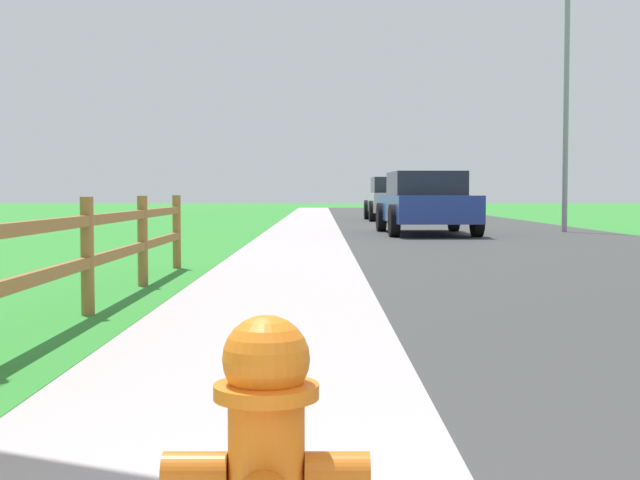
% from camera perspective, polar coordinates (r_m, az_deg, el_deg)
% --- Properties ---
extents(ground_plane, '(120.00, 120.00, 0.00)m').
position_cam_1_polar(ground_plane, '(25.47, 1.06, 0.74)').
color(ground_plane, '#2F822F').
extents(road_asphalt, '(7.00, 66.00, 0.01)m').
position_cam_1_polar(road_asphalt, '(27.76, 8.22, 0.91)').
color(road_asphalt, '#363636').
rests_on(road_asphalt, ground).
extents(curb_concrete, '(6.00, 66.00, 0.01)m').
position_cam_1_polar(curb_concrete, '(27.58, -5.27, 0.91)').
color(curb_concrete, '#ACA0A1').
rests_on(curb_concrete, ground).
extents(grass_verge, '(5.00, 66.00, 0.00)m').
position_cam_1_polar(grass_verge, '(27.75, -8.36, 0.91)').
color(grass_verge, '#2F822F').
rests_on(grass_verge, ground).
extents(fire_hydrant, '(0.50, 0.42, 0.73)m').
position_cam_1_polar(fire_hydrant, '(2.21, -3.64, -14.11)').
color(fire_hydrant, orange).
rests_on(fire_hydrant, ground).
extents(rail_fence, '(0.11, 11.61, 0.99)m').
position_cam_1_polar(rail_fence, '(6.51, -17.43, -1.03)').
color(rail_fence, olive).
rests_on(rail_fence, ground).
extents(parked_suv_blue, '(2.26, 4.88, 1.54)m').
position_cam_1_polar(parked_suv_blue, '(22.19, 6.64, 2.43)').
color(parked_suv_blue, navy).
rests_on(parked_suv_blue, ground).
extents(parked_car_silver, '(2.02, 4.34, 1.60)m').
position_cam_1_polar(parked_car_silver, '(32.97, 4.56, 2.64)').
color(parked_car_silver, '#B7BABF').
rests_on(parked_car_silver, ground).
extents(street_lamp, '(1.17, 0.20, 7.30)m').
position_cam_1_polar(street_lamp, '(24.27, 15.58, 10.62)').
color(street_lamp, gray).
rests_on(street_lamp, ground).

